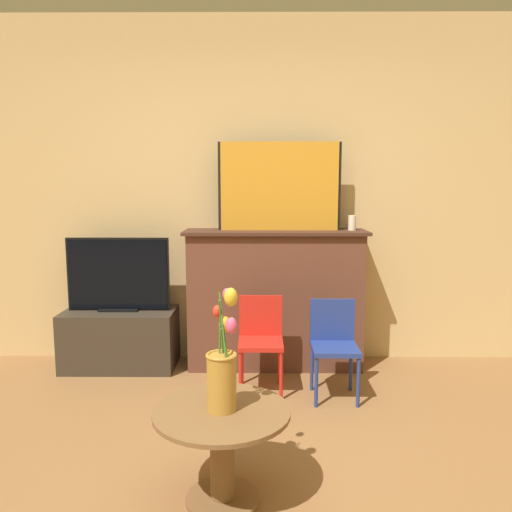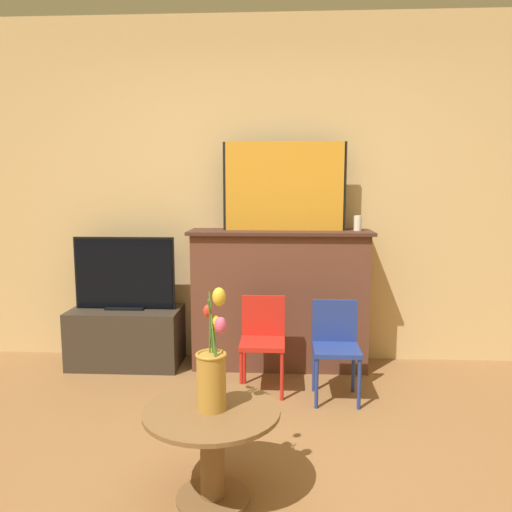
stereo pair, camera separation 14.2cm
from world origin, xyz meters
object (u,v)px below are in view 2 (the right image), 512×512
tv_monitor (125,274)px  chair_red (263,336)px  vase_tulips (212,369)px  painting (284,186)px  chair_blue (336,342)px

tv_monitor → chair_red: 1.22m
vase_tulips → chair_red: bearing=82.3°
painting → chair_red: (-0.14, -0.48, -1.02)m
tv_monitor → chair_blue: size_ratio=1.21×
painting → chair_blue: painting is taller
tv_monitor → chair_blue: tv_monitor is taller
painting → chair_blue: 1.22m
chair_blue → chair_red: bearing=167.7°
tv_monitor → chair_red: bearing=-21.3°
vase_tulips → chair_blue: bearing=60.2°
vase_tulips → tv_monitor: bearing=118.8°
chair_red → vase_tulips: vase_tulips is taller
painting → chair_blue: bearing=-59.4°
tv_monitor → vase_tulips: bearing=-61.2°
chair_red → vase_tulips: 1.28m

